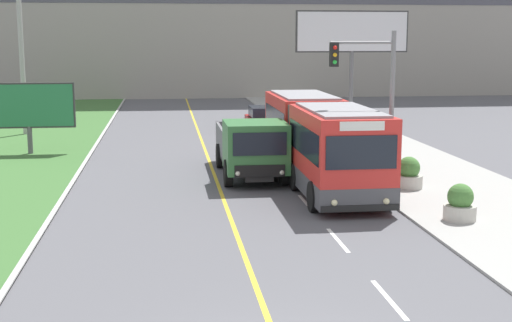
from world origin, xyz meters
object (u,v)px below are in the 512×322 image
object	(u,v)px
dump_truck	(252,149)
traffic_light_mast	(374,93)
billboard_large	(352,36)
car_distant	(263,119)
planter_round_near	(460,204)
planter_round_second	(409,174)
billboard_small	(28,107)
city_bus	(319,141)
utility_pole_far	(21,50)

from	to	relation	value
dump_truck	traffic_light_mast	world-z (taller)	traffic_light_mast
traffic_light_mast	billboard_large	bearing A→B (deg)	77.76
car_distant	planter_round_near	world-z (taller)	car_distant
dump_truck	planter_round_second	distance (m)	6.15
billboard_small	planter_round_second	xyz separation A→B (m)	(15.39, -10.35, -1.71)
dump_truck	billboard_large	size ratio (longest dim) A/B	1.00
dump_truck	car_distant	distance (m)	15.09
city_bus	planter_round_near	world-z (taller)	city_bus
dump_truck	planter_round_near	bearing A→B (deg)	-53.74
billboard_large	billboard_small	bearing A→B (deg)	-164.56
billboard_small	planter_round_near	bearing A→B (deg)	-44.46
billboard_large	planter_round_near	bearing A→B (deg)	-95.12
car_distant	city_bus	bearing A→B (deg)	-89.88
dump_truck	billboard_small	size ratio (longest dim) A/B	1.61
traffic_light_mast	billboard_small	distance (m)	17.93
planter_round_near	planter_round_second	bearing A→B (deg)	89.69
planter_round_near	traffic_light_mast	bearing A→B (deg)	117.12
billboard_large	billboard_small	size ratio (longest dim) A/B	1.61
city_bus	billboard_large	bearing A→B (deg)	70.30
dump_truck	car_distant	world-z (taller)	dump_truck
car_distant	billboard_large	bearing A→B (deg)	-27.86
car_distant	billboard_large	size ratio (longest dim) A/B	0.61
planter_round_second	dump_truck	bearing A→B (deg)	153.65
planter_round_second	utility_pole_far	bearing A→B (deg)	133.72
billboard_small	planter_round_second	bearing A→B (deg)	-33.93
city_bus	billboard_large	distance (m)	14.51
utility_pole_far	billboard_large	world-z (taller)	utility_pole_far
dump_truck	billboard_small	distance (m)	12.55
planter_round_second	planter_round_near	bearing A→B (deg)	-90.31
planter_round_near	planter_round_second	distance (m)	4.72
billboard_small	planter_round_second	size ratio (longest dim) A/B	3.73
billboard_small	billboard_large	bearing A→B (deg)	15.44
billboard_small	traffic_light_mast	bearing A→B (deg)	-40.52
dump_truck	planter_round_second	world-z (taller)	dump_truck
city_bus	traffic_light_mast	world-z (taller)	traffic_light_mast
billboard_large	planter_round_second	bearing A→B (deg)	-96.62
utility_pole_far	billboard_small	world-z (taller)	utility_pole_far
city_bus	car_distant	bearing A→B (deg)	90.12
traffic_light_mast	planter_round_near	size ratio (longest dim) A/B	5.12
utility_pole_far	planter_round_near	bearing A→B (deg)	-52.98
car_distant	billboard_large	distance (m)	7.30
traffic_light_mast	car_distant	bearing A→B (deg)	93.61
car_distant	billboard_small	xyz separation A→B (m)	(-12.40, -7.24, 1.62)
planter_round_near	billboard_large	bearing A→B (deg)	84.88
utility_pole_far	planter_round_near	size ratio (longest dim) A/B	8.46
dump_truck	planter_round_second	size ratio (longest dim) A/B	6.01
dump_truck	traffic_light_mast	size ratio (longest dim) A/B	1.22
utility_pole_far	billboard_large	bearing A→B (deg)	-8.05
planter_round_near	city_bus	bearing A→B (deg)	113.67
planter_round_near	planter_round_second	size ratio (longest dim) A/B	0.96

